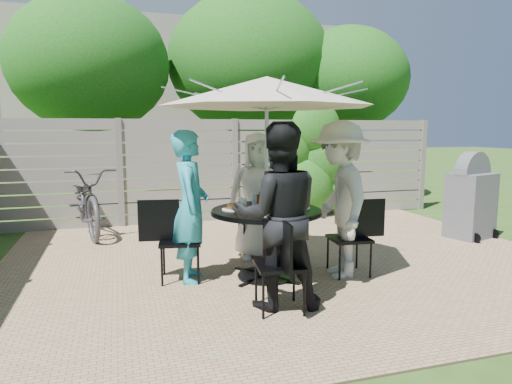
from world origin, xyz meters
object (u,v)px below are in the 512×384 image
object	(u,v)px
glass_left	(244,205)
bbq_grill	(471,199)
syrup_jug	(260,201)
coffee_cup	(273,201)
chair_left	(179,257)
plate_front	(271,213)
person_right	(340,200)
patio_table	(266,230)
umbrella	(267,92)
chair_right	(350,253)
person_back	(258,196)
person_left	(190,207)
bicycle	(86,201)
chair_back	(257,233)
person_front	(278,217)
plate_back	(263,202)
plate_left	(234,208)
glass_back	(255,199)
chair_front	(280,284)
plate_right	(299,206)
glass_front	(279,207)

from	to	relation	value
glass_left	bbq_grill	distance (m)	3.98
syrup_jug	coffee_cup	world-z (taller)	syrup_jug
chair_left	plate_front	distance (m)	1.16
person_right	glass_left	world-z (taller)	person_right
patio_table	umbrella	bearing A→B (deg)	90.00
chair_left	chair_right	bearing A→B (deg)	-1.98
person_back	plate_front	bearing A→B (deg)	-90.00
person_left	bicycle	size ratio (longest dim) A/B	0.80
coffee_cup	bbq_grill	world-z (taller)	bbq_grill
chair_back	bicycle	xyz separation A→B (m)	(-2.23, 1.96, 0.24)
chair_back	person_front	size ratio (longest dim) A/B	0.58
plate_back	coffee_cup	distance (m)	0.18
umbrella	plate_left	world-z (taller)	umbrella
glass_back	chair_left	bearing A→B (deg)	-174.12
chair_front	plate_back	size ratio (longest dim) A/B	3.43
chair_front	coffee_cup	xyz separation A→B (m)	(0.32, 1.14, 0.58)
plate_back	plate_front	world-z (taller)	same
chair_front	plate_right	xyz separation A→B (m)	(0.54, 0.88, 0.55)
person_back	chair_front	bearing A→B (deg)	-89.97
chair_back	syrup_jug	distance (m)	1.08
glass_left	glass_front	distance (m)	0.40
plate_front	bbq_grill	world-z (taller)	bbq_grill
umbrella	syrup_jug	size ratio (longest dim) A/B	16.78
chair_left	chair_right	world-z (taller)	chair_left
plate_left	plate_front	size ratio (longest dim) A/B	1.00
glass_front	patio_table	bearing A→B (deg)	101.06
glass_left	bbq_grill	bearing A→B (deg)	13.87
bbq_grill	plate_right	bearing A→B (deg)	179.46
person_front	plate_front	xyz separation A→B (m)	(0.09, 0.46, -0.05)
chair_right	person_back	bearing A→B (deg)	-46.66
patio_table	umbrella	xyz separation A→B (m)	(0.00, 0.00, 1.51)
plate_back	glass_left	xyz separation A→B (m)	(-0.34, -0.41, 0.05)
chair_front	chair_back	bearing A→B (deg)	-3.73
person_back	person_left	world-z (taller)	person_left
chair_left	plate_right	distance (m)	1.43
glass_left	syrup_jug	world-z (taller)	syrup_jug
plate_left	coffee_cup	world-z (taller)	coffee_cup
bicycle	bbq_grill	size ratio (longest dim) A/B	1.55
coffee_cup	plate_back	bearing A→B (deg)	114.60
umbrella	glass_back	size ratio (longest dim) A/B	19.17
glass_front	bicycle	bearing A→B (deg)	123.50
bbq_grill	syrup_jug	bearing A→B (deg)	175.78
bicycle	chair_front	bearing A→B (deg)	-76.71
chair_right	bicycle	distance (m)	4.31
plate_front	glass_back	xyz separation A→B (m)	(0.01, 0.63, 0.05)
umbrella	person_right	world-z (taller)	umbrella
coffee_cup	person_left	bearing A→B (deg)	-177.63
umbrella	plate_left	bearing A→B (deg)	169.06
chair_right	plate_right	xyz separation A→B (m)	(-0.59, 0.11, 0.55)
person_front	plate_left	xyz separation A→B (m)	(-0.20, 0.88, -0.05)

